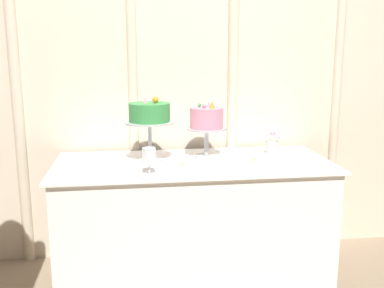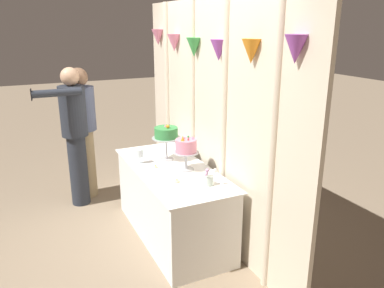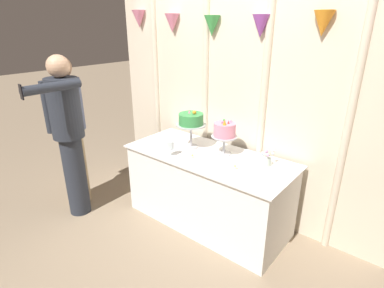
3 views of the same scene
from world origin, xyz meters
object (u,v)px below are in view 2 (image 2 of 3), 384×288
object	(u,v)px
cake_display_nearleft	(166,134)
guest_man_pink_jacket	(74,130)
wine_glass	(140,154)
cake_display_nearright	(186,147)
guest_man_dark_suit	(83,128)
cake_table	(172,202)
tealight_far_left	(156,167)
tealight_near_left	(177,181)
flower_vase	(209,178)

from	to	relation	value
cake_display_nearleft	guest_man_pink_jacket	world-z (taller)	guest_man_pink_jacket
cake_display_nearleft	wine_glass	distance (m)	0.34
cake_display_nearright	guest_man_dark_suit	world-z (taller)	guest_man_dark_suit
cake_table	tealight_far_left	xyz separation A→B (m)	(-0.09, -0.14, 0.39)
cake_display_nearleft	cake_display_nearright	size ratio (longest dim) A/B	1.08
cake_table	tealight_far_left	bearing A→B (deg)	-121.66
cake_display_nearleft	wine_glass	size ratio (longest dim) A/B	2.65
cake_display_nearleft	tealight_near_left	distance (m)	0.69
flower_vase	guest_man_pink_jacket	bearing A→B (deg)	-152.61
flower_vase	tealight_far_left	bearing A→B (deg)	-155.48
cake_table	guest_man_pink_jacket	xyz separation A→B (m)	(-1.20, -0.76, 0.57)
cake_display_nearleft	flower_vase	distance (m)	0.83
tealight_near_left	guest_man_dark_suit	xyz separation A→B (m)	(-1.76, -0.53, 0.14)
tealight_near_left	guest_man_dark_suit	distance (m)	1.85
cake_display_nearright	tealight_near_left	bearing A→B (deg)	-39.09
cake_display_nearleft	flower_vase	world-z (taller)	cake_display_nearleft
tealight_far_left	guest_man_pink_jacket	world-z (taller)	guest_man_pink_jacket
tealight_near_left	guest_man_pink_jacket	xyz separation A→B (m)	(-1.56, -0.66, 0.18)
flower_vase	guest_man_dark_suit	distance (m)	2.10
cake_display_nearleft	tealight_far_left	size ratio (longest dim) A/B	8.18
cake_display_nearleft	cake_display_nearright	distance (m)	0.37
flower_vase	tealight_far_left	distance (m)	0.69
cake_display_nearright	tealight_near_left	distance (m)	0.40
tealight_far_left	guest_man_pink_jacket	bearing A→B (deg)	-151.06
cake_display_nearright	tealight_near_left	world-z (taller)	cake_display_nearright
flower_vase	cake_display_nearleft	bearing A→B (deg)	-173.03
cake_table	wine_glass	size ratio (longest dim) A/B	11.16
cake_table	flower_vase	distance (m)	0.72
cake_display_nearright	wine_glass	distance (m)	0.54
cake_table	cake_display_nearleft	size ratio (longest dim) A/B	4.21
cake_table	flower_vase	xyz separation A→B (m)	(0.54, 0.15, 0.45)
wine_glass	guest_man_dark_suit	distance (m)	1.19
tealight_near_left	guest_man_pink_jacket	distance (m)	1.70
tealight_near_left	guest_man_pink_jacket	world-z (taller)	guest_man_pink_jacket
tealight_near_left	cake_table	bearing A→B (deg)	165.23
wine_glass	cake_table	bearing A→B (deg)	41.38
cake_table	cake_display_nearright	distance (m)	0.63
cake_display_nearright	wine_glass	xyz separation A→B (m)	(-0.38, -0.36, -0.13)
tealight_far_left	flower_vase	bearing A→B (deg)	24.52
cake_display_nearright	guest_man_pink_jacket	xyz separation A→B (m)	(-1.30, -0.87, -0.05)
tealight_near_left	guest_man_dark_suit	size ratio (longest dim) A/B	0.03
cake_table	tealight_near_left	bearing A→B (deg)	-14.77
flower_vase	tealight_near_left	distance (m)	0.31
wine_glass	guest_man_pink_jacket	bearing A→B (deg)	-150.95
cake_table	tealight_far_left	world-z (taller)	tealight_far_left
tealight_near_left	wine_glass	bearing A→B (deg)	-166.75
tealight_far_left	tealight_near_left	distance (m)	0.45
flower_vase	tealight_near_left	size ratio (longest dim) A/B	3.30
tealight_near_left	guest_man_dark_suit	world-z (taller)	guest_man_dark_suit
wine_glass	tealight_near_left	distance (m)	0.66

